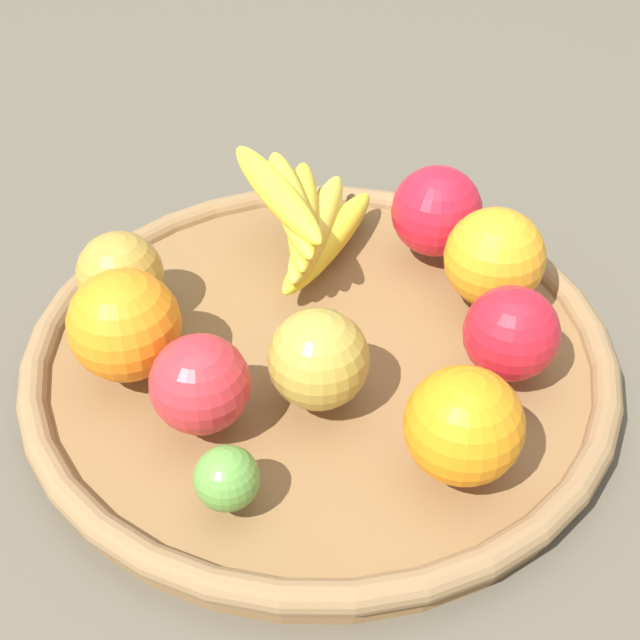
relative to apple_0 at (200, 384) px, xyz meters
name	(u,v)px	position (x,y,z in m)	size (l,w,h in m)	color
ground_plane	(320,372)	(-0.11, 0.03, -0.07)	(2.40, 2.40, 0.00)	brown
basket	(320,356)	(-0.11, 0.03, -0.05)	(0.45, 0.45, 0.03)	brown
apple_0	(200,384)	(0.00, 0.00, 0.00)	(0.07, 0.07, 0.07)	red
banana_bunch	(303,215)	(-0.20, -0.04, 0.00)	(0.16, 0.15, 0.07)	yellow
apple_1	(511,333)	(-0.15, 0.17, 0.00)	(0.07, 0.07, 0.07)	red
orange_0	(464,426)	(-0.05, 0.17, 0.00)	(0.08, 0.08, 0.08)	orange
apple_3	(318,359)	(-0.06, 0.06, 0.00)	(0.07, 0.07, 0.07)	#AF9337
apple_2	(120,275)	(-0.07, -0.12, 0.00)	(0.07, 0.07, 0.07)	#B28530
orange_2	(125,325)	(-0.02, -0.08, 0.01)	(0.08, 0.08, 0.08)	orange
lime_0	(227,478)	(0.05, 0.05, -0.01)	(0.04, 0.04, 0.04)	#5A9138
apple_4	(437,211)	(-0.26, 0.06, 0.00)	(0.08, 0.08, 0.08)	red
orange_1	(494,258)	(-0.22, 0.13, 0.01)	(0.08, 0.08, 0.08)	orange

